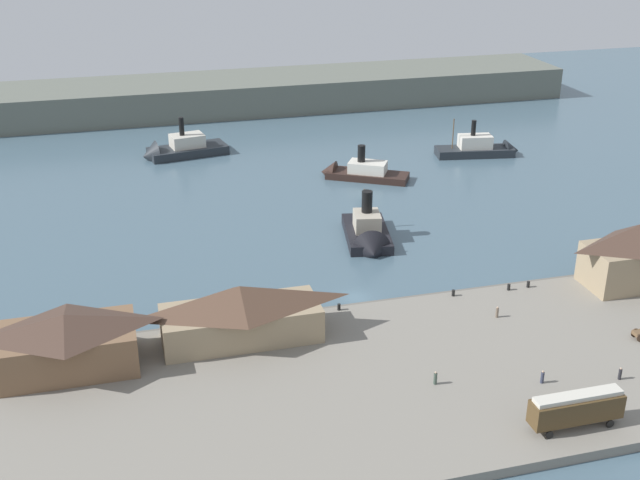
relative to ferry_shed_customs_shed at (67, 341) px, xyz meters
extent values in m
plane|color=#476070|center=(38.76, 10.12, -4.80)|extent=(320.00, 320.00, 0.00)
cube|color=gray|center=(38.76, -11.88, -4.20)|extent=(110.00, 36.00, 1.20)
cube|color=#666159|center=(38.76, 6.52, -4.30)|extent=(110.00, 0.80, 1.00)
cube|color=brown|center=(0.00, 0.00, -1.05)|extent=(15.70, 9.04, 5.09)
pyramid|color=#473328|center=(0.00, 0.00, 2.49)|extent=(16.01, 9.49, 2.01)
cube|color=#998466|center=(20.71, 1.27, -1.39)|extent=(19.68, 7.62, 4.42)
pyramid|color=brown|center=(20.71, 1.27, 2.31)|extent=(20.07, 8.01, 2.99)
cube|color=#998466|center=(77.44, 1.76, -0.61)|extent=(14.13, 7.46, 5.98)
pyramid|color=#473328|center=(77.44, 1.76, 4.04)|extent=(14.42, 7.83, 3.32)
cube|color=#4C381E|center=(51.38, -25.67, -1.37)|extent=(10.18, 2.32, 2.65)
cube|color=beige|center=(51.38, -25.67, 0.21)|extent=(9.77, 1.62, 0.50)
cylinder|color=black|center=(54.95, -24.52, -3.15)|extent=(0.90, 0.18, 0.90)
cylinder|color=black|center=(54.95, -26.83, -3.15)|extent=(0.90, 0.18, 0.90)
cylinder|color=black|center=(47.82, -24.52, -3.15)|extent=(0.90, 0.18, 0.90)
cylinder|color=black|center=(47.82, -26.83, -3.15)|extent=(0.90, 0.18, 0.90)
cylinder|color=#4C3828|center=(68.78, -11.34, -3.00)|extent=(1.20, 0.10, 1.20)
cylinder|color=#33384C|center=(52.25, -17.49, -2.91)|extent=(0.40, 0.40, 1.37)
sphere|color=#CCA889|center=(52.25, -17.49, -2.10)|extent=(0.25, 0.25, 0.25)
cylinder|color=#6B5B4C|center=(54.27, -2.12, -2.94)|extent=(0.39, 0.39, 1.32)
sphere|color=#CCA889|center=(54.27, -2.12, -2.15)|extent=(0.24, 0.24, 0.24)
cylinder|color=#232328|center=(61.28, -19.18, -2.94)|extent=(0.38, 0.38, 1.31)
sphere|color=#CCA889|center=(61.28, -19.18, -2.17)|extent=(0.24, 0.24, 0.24)
cylinder|color=#3D4C42|center=(40.31, -14.51, -2.89)|extent=(0.41, 0.41, 1.41)
sphere|color=#CCA889|center=(40.31, -14.51, -2.06)|extent=(0.26, 0.26, 0.26)
cylinder|color=black|center=(59.46, 4.58, -3.15)|extent=(0.44, 0.44, 0.90)
cylinder|color=black|center=(51.18, 4.99, -3.15)|extent=(0.44, 0.44, 0.90)
cylinder|color=black|center=(34.66, 5.24, -3.15)|extent=(0.44, 0.44, 0.90)
cylinder|color=black|center=(62.55, 4.64, -3.15)|extent=(0.44, 0.44, 0.90)
cube|color=black|center=(46.67, 29.73, -3.97)|extent=(9.49, 15.49, 1.66)
cone|color=black|center=(45.31, 22.64, -3.97)|extent=(6.59, 3.72, 6.21)
cube|color=#B2A893|center=(46.67, 29.73, -1.70)|extent=(5.06, 5.85, 2.87)
cylinder|color=black|center=(46.77, 30.27, 1.54)|extent=(1.77, 1.77, 3.60)
cylinder|color=brown|center=(47.48, 33.99, -0.39)|extent=(0.24, 0.24, 5.48)
cube|color=#23282D|center=(23.35, 83.08, -3.86)|extent=(17.65, 9.72, 1.87)
cone|color=#23282D|center=(15.12, 81.63, -3.86)|extent=(4.04, 6.65, 6.22)
cube|color=beige|center=(23.35, 83.08, -1.57)|extent=(7.68, 5.90, 2.72)
cylinder|color=black|center=(22.33, 82.90, 1.75)|extent=(1.09, 1.09, 3.90)
cube|color=black|center=(56.10, 57.94, -4.11)|extent=(16.66, 12.77, 1.37)
cone|color=black|center=(49.12, 62.01, -4.11)|extent=(4.94, 5.63, 4.82)
cube|color=silver|center=(56.10, 57.94, -2.33)|extent=(8.44, 7.30, 2.19)
cylinder|color=black|center=(54.97, 58.60, 0.41)|extent=(1.52, 1.52, 3.30)
cube|color=#23282D|center=(83.31, 66.38, -3.91)|extent=(17.29, 8.02, 1.78)
cone|color=#23282D|center=(91.51, 65.01, -3.91)|extent=(3.75, 5.24, 4.81)
cube|color=silver|center=(83.31, 66.38, -1.63)|extent=(7.46, 5.02, 2.77)
cylinder|color=black|center=(82.73, 66.48, 1.41)|extent=(1.02, 1.02, 3.31)
cylinder|color=brown|center=(78.39, 67.21, 0.26)|extent=(0.24, 0.24, 6.57)
cube|color=#60665B|center=(38.76, 120.12, -0.80)|extent=(180.00, 24.00, 8.00)
camera|label=1|loc=(7.35, -85.69, 48.44)|focal=44.99mm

